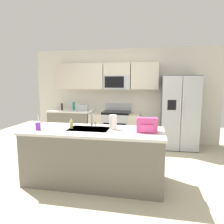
{
  "coord_description": "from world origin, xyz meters",
  "views": [
    {
      "loc": [
        0.76,
        -3.65,
        1.66
      ],
      "look_at": [
        -0.04,
        0.6,
        1.05
      ],
      "focal_mm": 32.82,
      "sensor_mm": 36.0,
      "label": 1
    }
  ],
  "objects": [
    {
      "name": "ground_plane",
      "position": [
        0.0,
        0.0,
        0.0
      ],
      "size": [
        9.0,
        9.0,
        0.0
      ],
      "primitive_type": "plane",
      "color": "beige",
      "rests_on": "ground"
    },
    {
      "name": "range_oven",
      "position": [
        -0.18,
        1.8,
        0.44
      ],
      "size": [
        1.36,
        0.61,
        1.1
      ],
      "color": "#B7BABF",
      "rests_on": "ground"
    },
    {
      "name": "drink_cup_purple",
      "position": [
        -1.04,
        -0.65,
        0.96
      ],
      "size": [
        0.08,
        0.08,
        0.24
      ],
      "color": "purple",
      "rests_on": "island_counter"
    },
    {
      "name": "refrigerator",
      "position": [
        1.48,
        1.73,
        0.93
      ],
      "size": [
        0.9,
        0.76,
        1.85
      ],
      "color": "#4C4F54",
      "rests_on": "ground"
    },
    {
      "name": "sink_faucet",
      "position": [
        -0.24,
        -0.27,
        1.07
      ],
      "size": [
        0.09,
        0.22,
        0.28
      ],
      "color": "#B7BABF",
      "rests_on": "island_counter"
    },
    {
      "name": "kitchen_wall_unit",
      "position": [
        -0.14,
        2.08,
        1.47
      ],
      "size": [
        5.2,
        0.43,
        2.6
      ],
      "color": "silver",
      "rests_on": "ground"
    },
    {
      "name": "paper_towel_roll",
      "position": [
        0.16,
        -0.38,
        1.02
      ],
      "size": [
        0.12,
        0.12,
        0.24
      ],
      "primitive_type": "cylinder",
      "color": "white",
      "rests_on": "island_counter"
    },
    {
      "name": "soap_dispenser",
      "position": [
        -0.54,
        -0.45,
        0.97
      ],
      "size": [
        0.06,
        0.06,
        0.17
      ],
      "color": "#D8CC66",
      "rests_on": "island_counter"
    },
    {
      "name": "toaster",
      "position": [
        -1.08,
        1.75,
        0.99
      ],
      "size": [
        0.28,
        0.16,
        0.18
      ],
      "color": "#B7BABF",
      "rests_on": "back_counter"
    },
    {
      "name": "back_counter",
      "position": [
        -1.47,
        1.8,
        0.45
      ],
      "size": [
        1.19,
        0.63,
        0.9
      ],
      "color": "slate",
      "rests_on": "ground"
    },
    {
      "name": "backpack",
      "position": [
        0.72,
        -0.46,
        1.02
      ],
      "size": [
        0.32,
        0.22,
        0.23
      ],
      "color": "#EA4C93",
      "rests_on": "island_counter"
    },
    {
      "name": "pepper_mill",
      "position": [
        -1.73,
        1.8,
        0.99
      ],
      "size": [
        0.05,
        0.05,
        0.19
      ],
      "primitive_type": "cylinder",
      "color": "black",
      "rests_on": "back_counter"
    },
    {
      "name": "island_counter",
      "position": [
        -0.15,
        -0.46,
        0.45
      ],
      "size": [
        2.29,
        0.91,
        0.9
      ],
      "color": "slate",
      "rests_on": "ground"
    },
    {
      "name": "bottle_teal",
      "position": [
        -1.39,
        1.85,
        1.02
      ],
      "size": [
        0.07,
        0.07,
        0.23
      ],
      "primitive_type": "cylinder",
      "color": "teal",
      "rests_on": "back_counter"
    }
  ]
}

